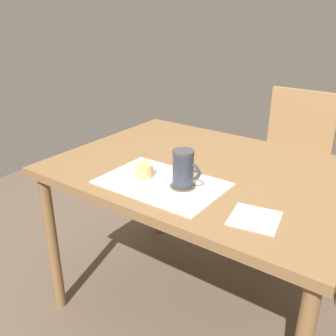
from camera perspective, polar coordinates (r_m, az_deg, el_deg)
The scene contains 10 objects.
ground_plane at distance 1.99m, azimuth 4.94°, elevation -20.26°, with size 4.40×4.40×0.02m, color brown.
dining_table at distance 1.60m, azimuth 5.78°, elevation -2.25°, with size 1.24×0.91×0.75m.
wooden_chair at distance 2.31m, azimuth 18.09°, elevation 0.55°, with size 0.42×0.42×0.93m.
placemat at distance 1.42m, azimuth -0.94°, elevation -2.30°, with size 0.46×0.31×0.00m, color white.
pastry_plate at distance 1.45m, azimuth -3.62°, elevation -1.47°, with size 0.18×0.18×0.01m, color white.
pastry at distance 1.43m, azimuth -3.65°, elevation -0.36°, with size 0.07×0.07×0.05m, color #E0A860.
coffee_coaster at distance 1.39m, azimuth 2.26°, elevation -2.77°, with size 0.10×0.10×0.01m, color brown.
coffee_mug at distance 1.35m, azimuth 2.38°, elevation -0.07°, with size 0.11×0.08×0.14m.
teaspoon at distance 1.29m, azimuth -2.36°, elevation -4.77°, with size 0.01×0.01×0.13m, color silver.
paper_napkin at distance 1.22m, azimuth 13.08°, elevation -7.48°, with size 0.15×0.15×0.00m, color white.
Camera 1 is at (0.71, -1.26, 1.36)m, focal length 40.00 mm.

